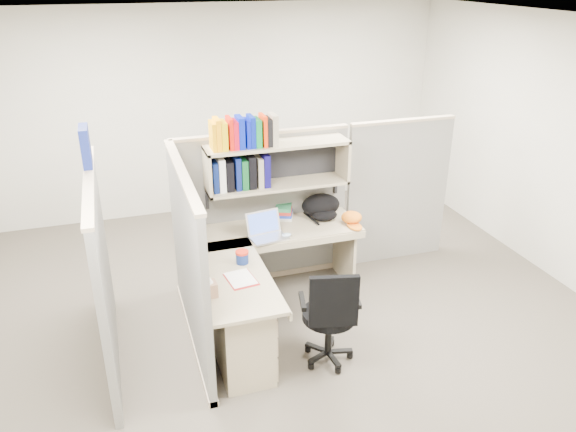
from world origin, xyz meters
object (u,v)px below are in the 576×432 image
object	(u,v)px
desk	(255,307)
snack_canister	(242,257)
laptop	(268,227)
backpack	(323,207)
task_chair	(329,330)

from	to	relation	value
desk	snack_canister	distance (m)	0.44
laptop	desk	bearing A→B (deg)	-124.42
desk	snack_canister	bearing A→B (deg)	97.13
backpack	laptop	bearing A→B (deg)	-147.04
backpack	snack_canister	xyz separation A→B (m)	(-1.01, -0.69, -0.06)
backpack	snack_canister	distance (m)	1.22
snack_canister	task_chair	size ratio (longest dim) A/B	0.12
desk	snack_canister	world-z (taller)	snack_canister
snack_canister	backpack	bearing A→B (deg)	34.15
laptop	task_chair	world-z (taller)	laptop
desk	backpack	world-z (taller)	backpack
laptop	task_chair	bearing A→B (deg)	-86.79
desk	laptop	distance (m)	0.84
laptop	task_chair	xyz separation A→B (m)	(0.22, -1.04, -0.52)
backpack	task_chair	distance (m)	1.49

